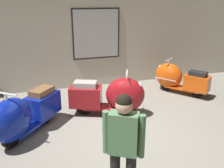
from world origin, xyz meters
The scene contains 6 objects.
ground_plane centered at (0.00, 0.00, 0.00)m, with size 60.00×60.00×0.00m, color slate.
showroom_back_wall centered at (-0.14, 3.24, 1.65)m, with size 18.00×0.63×3.30m.
scooter_0 centered at (-1.83, 0.56, 0.48)m, with size 1.48×1.64×1.05m.
scooter_1 centered at (0.12, 1.01, 0.47)m, with size 1.76×1.08×1.04m.
scooter_2 centered at (2.29, 1.85, 0.43)m, with size 1.27×1.50×0.94m.
visitor_1 centered at (-0.55, -1.53, 0.90)m, with size 0.46×0.37×1.55m.
Camera 1 is at (-1.47, -4.01, 2.59)m, focal length 39.98 mm.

